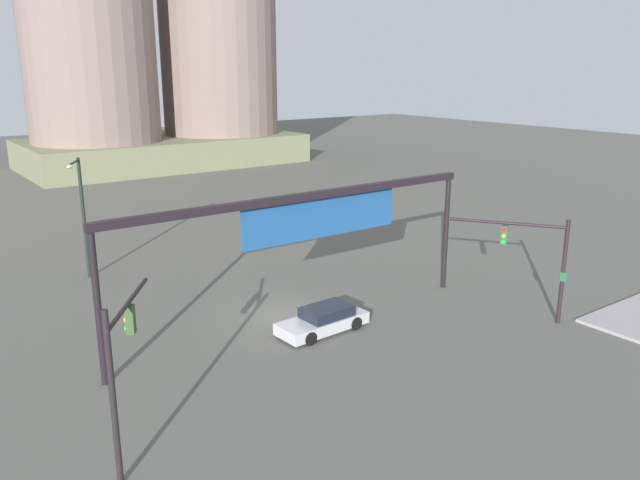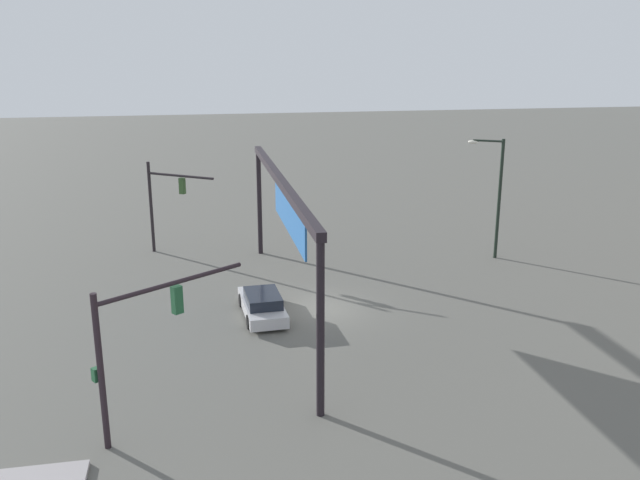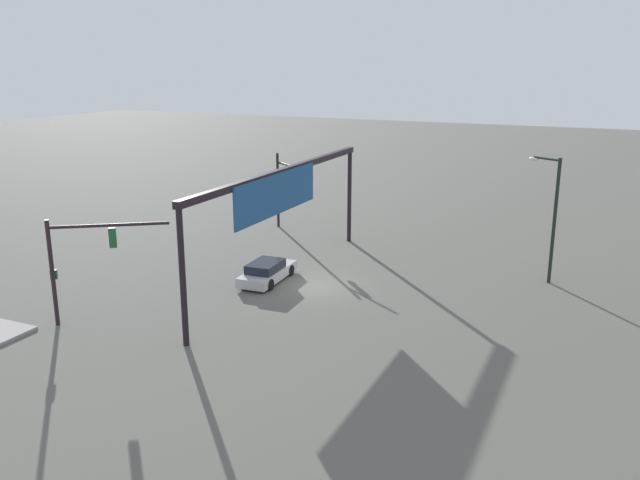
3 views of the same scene
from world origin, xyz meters
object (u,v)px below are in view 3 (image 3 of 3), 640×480
at_px(traffic_signal_near_corner, 284,181).
at_px(sedan_car_approaching, 267,272).
at_px(streetlamp_curved_arm, 552,211).
at_px(traffic_signal_opposite_side, 79,253).

xyz_separation_m(traffic_signal_near_corner, sedan_car_approaching, (11.10, 4.59, -3.08)).
distance_m(traffic_signal_near_corner, streetlamp_curved_arm, 19.67).
bearing_deg(streetlamp_curved_arm, traffic_signal_near_corner, 17.16).
distance_m(traffic_signal_opposite_side, streetlamp_curved_arm, 25.03).
distance_m(traffic_signal_near_corner, sedan_car_approaching, 12.40).
height_order(streetlamp_curved_arm, sedan_car_approaching, streetlamp_curved_arm).
bearing_deg(traffic_signal_opposite_side, sedan_car_approaching, 27.20).
bearing_deg(traffic_signal_near_corner, traffic_signal_opposite_side, -56.06).
relative_size(traffic_signal_near_corner, sedan_car_approaching, 1.23).
relative_size(traffic_signal_opposite_side, streetlamp_curved_arm, 0.73).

